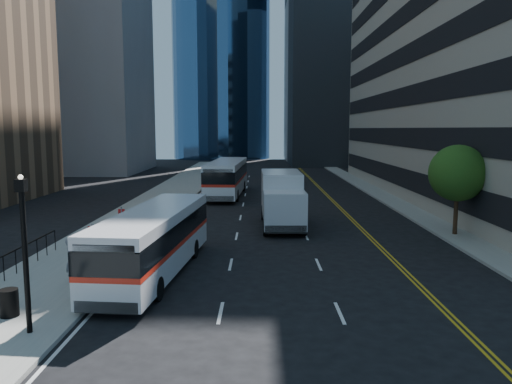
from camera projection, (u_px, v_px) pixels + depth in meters
The scene contains 11 objects.
ground at pixel (312, 278), 20.67m from camera, with size 160.00×160.00×0.00m, color black.
sidewalk_west at pixel (168, 195), 45.53m from camera, with size 5.00×90.00×0.15m, color gray.
sidewalk_east at pixel (382, 196), 45.40m from camera, with size 2.00×90.00×0.15m, color gray.
midrise_west at pixel (76, 47), 70.21m from camera, with size 18.00×18.00×35.00m, color gray.
street_tree at pixel (458, 173), 28.09m from camera, with size 3.20×3.20×5.10m.
lamp_post at pixel (25, 247), 14.43m from camera, with size 0.28×0.28×4.56m.
bus_front at pixel (155, 240), 20.95m from camera, with size 3.28×10.85×2.75m.
bus_rear at pixel (227, 177), 45.71m from camera, with size 3.32×12.53×3.20m.
box_truck at pixel (282, 198), 31.21m from camera, with size 2.57×7.13×3.39m.
trash_can at pixel (9, 303), 15.98m from camera, with size 0.59×0.59×0.88m, color black.
pedestrian at pixel (72, 261), 19.36m from camera, with size 0.65×0.43×1.80m, color slate.
Camera 1 is at (-2.21, -20.07, 6.14)m, focal length 35.00 mm.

